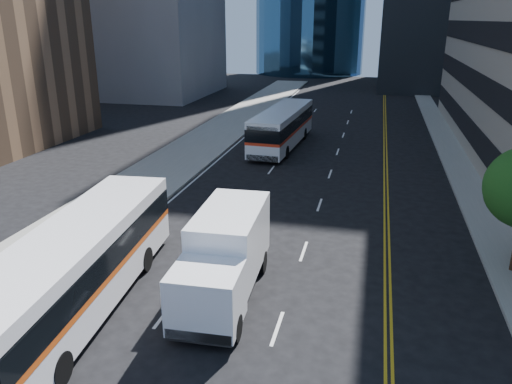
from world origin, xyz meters
TOP-DOWN VIEW (x-y plane):
  - ground at (0.00, 0.00)m, footprint 160.00×160.00m
  - sidewalk_west at (-10.50, 25.00)m, footprint 5.00×90.00m
  - sidewalk_east at (9.00, 25.00)m, footprint 2.00×90.00m
  - bus_front at (-6.42, 1.44)m, footprint 3.72×12.22m
  - bus_rear at (-4.00, 26.61)m, footprint 3.22×11.79m
  - box_truck at (-1.78, 3.57)m, footprint 2.52×6.61m

SIDE VIEW (x-z plane):
  - ground at x=0.00m, z-range 0.00..0.00m
  - sidewalk_west at x=-10.50m, z-range 0.00..0.15m
  - sidewalk_east at x=9.00m, z-range 0.00..0.15m
  - bus_rear at x=-4.00m, z-range 0.14..3.15m
  - box_truck at x=-1.78m, z-range 0.09..3.21m
  - bus_front at x=-6.42m, z-range 0.14..3.24m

